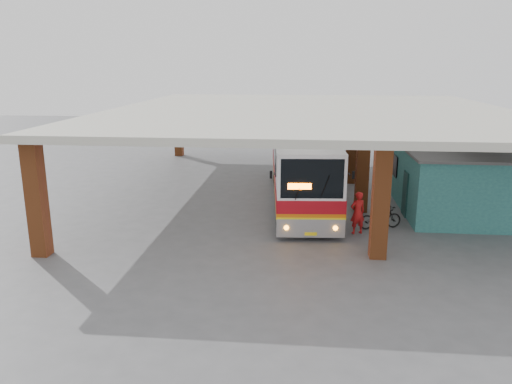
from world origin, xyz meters
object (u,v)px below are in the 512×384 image
(coach_bus, at_px, (301,164))
(red_chair, at_px, (386,187))
(motorcycle, at_px, (380,217))
(pedestrian, at_px, (358,213))

(coach_bus, height_order, red_chair, coach_bus)
(motorcycle, xyz_separation_m, pedestrian, (-1.06, -0.76, 0.41))
(coach_bus, height_order, motorcycle, coach_bus)
(motorcycle, height_order, pedestrian, pedestrian)
(coach_bus, distance_m, pedestrian, 5.78)
(coach_bus, bearing_deg, red_chair, 15.80)
(coach_bus, xyz_separation_m, pedestrian, (2.44, -5.14, -0.99))
(motorcycle, bearing_deg, coach_bus, 20.96)
(red_chair, bearing_deg, coach_bus, 177.07)
(motorcycle, distance_m, red_chair, 6.21)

